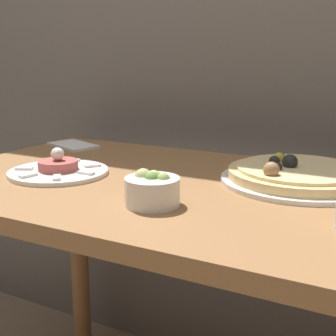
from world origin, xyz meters
TOP-DOWN VIEW (x-y plane):
  - dining_table at (0.00, 0.34)m, footprint 1.13×0.69m
  - pizza_plate at (0.25, 0.47)m, footprint 0.34×0.34m
  - tartare_plate at (-0.27, 0.28)m, footprint 0.23×0.23m
  - small_bowl at (0.04, 0.18)m, footprint 0.10×0.10m
  - napkin at (-0.45, 0.56)m, footprint 0.18×0.14m

SIDE VIEW (x-z plane):
  - dining_table at x=0.00m, z-range 0.26..1.02m
  - napkin at x=-0.45m, z-range 0.76..0.77m
  - tartare_plate at x=-0.27m, z-range 0.74..0.81m
  - pizza_plate at x=0.25m, z-range 0.75..0.81m
  - small_bowl at x=0.04m, z-range 0.76..0.83m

